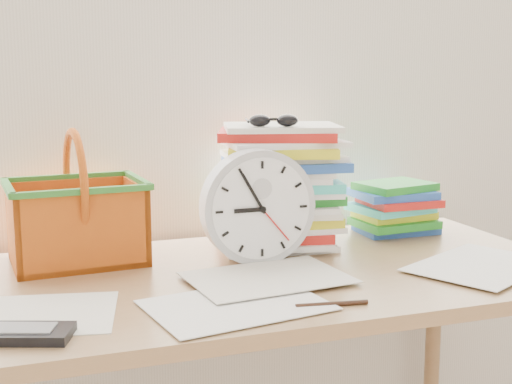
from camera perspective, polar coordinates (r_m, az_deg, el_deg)
name	(u,v)px	position (r m, az deg, el deg)	size (l,w,h in m)	color
curtain	(211,23)	(1.87, -3.60, 13.32)	(2.40, 0.01, 2.50)	white
desk	(262,304)	(1.59, 0.47, -8.93)	(1.40, 0.70, 0.75)	#956E45
paper_stack	(278,186)	(1.75, 1.77, 0.48)	(0.31, 0.25, 0.30)	white
clock	(258,207)	(1.60, 0.14, -1.19)	(0.26, 0.26, 0.05)	#B6B8BB
sunglasses	(274,120)	(1.67, 1.42, 5.75)	(0.13, 0.11, 0.03)	black
book_stack	(393,208)	(1.94, 10.94, -1.26)	(0.24, 0.18, 0.14)	white
basket	(76,198)	(1.66, -14.22, -0.45)	(0.30, 0.23, 0.30)	orange
pen	(332,304)	(1.35, 6.10, -8.90)	(0.01, 0.01, 0.14)	black
calculator	(20,334)	(1.25, -18.35, -10.71)	(0.17, 0.08, 0.02)	black
scattered_papers	(262,268)	(1.56, 0.47, -6.13)	(1.26, 0.42, 0.02)	white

